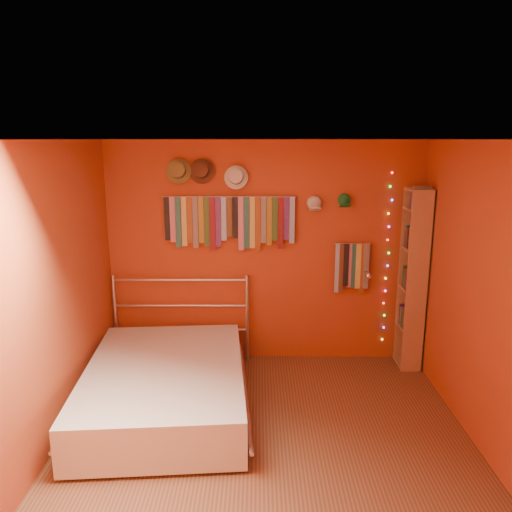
{
  "coord_description": "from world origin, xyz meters",
  "views": [
    {
      "loc": [
        -0.07,
        -3.71,
        2.5
      ],
      "look_at": [
        -0.09,
        0.9,
        1.42
      ],
      "focal_mm": 35.0,
      "sensor_mm": 36.0,
      "label": 1
    }
  ],
  "objects_px": {
    "tie_rack": "(230,220)",
    "reading_lamp": "(368,275)",
    "bookshelf": "(417,279)",
    "bed": "(165,385)"
  },
  "relations": [
    {
      "from": "tie_rack",
      "to": "bookshelf",
      "type": "height_order",
      "value": "bookshelf"
    },
    {
      "from": "tie_rack",
      "to": "bookshelf",
      "type": "xyz_separation_m",
      "value": [
        2.05,
        -0.15,
        -0.62
      ]
    },
    {
      "from": "bookshelf",
      "to": "bed",
      "type": "bearing_deg",
      "value": -160.08
    },
    {
      "from": "tie_rack",
      "to": "bed",
      "type": "relative_size",
      "value": 0.67
    },
    {
      "from": "reading_lamp",
      "to": "bookshelf",
      "type": "bearing_deg",
      "value": 0.48
    },
    {
      "from": "bookshelf",
      "to": "bed",
      "type": "relative_size",
      "value": 0.93
    },
    {
      "from": "tie_rack",
      "to": "reading_lamp",
      "type": "xyz_separation_m",
      "value": [
        1.51,
        -0.16,
        -0.58
      ]
    },
    {
      "from": "reading_lamp",
      "to": "tie_rack",
      "type": "bearing_deg",
      "value": 173.96
    },
    {
      "from": "reading_lamp",
      "to": "bed",
      "type": "bearing_deg",
      "value": -155.56
    },
    {
      "from": "tie_rack",
      "to": "reading_lamp",
      "type": "relative_size",
      "value": 5.02
    }
  ]
}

